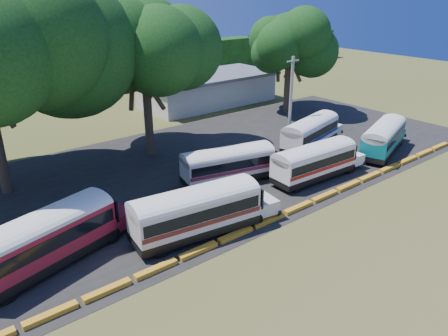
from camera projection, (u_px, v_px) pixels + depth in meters
ground at (263, 235)px, 28.73m from camera, size 160.00×160.00×0.00m
asphalt_strip at (176, 175)px, 37.93m from camera, size 64.00×24.00×0.02m
curb at (253, 227)px, 29.39m from camera, size 53.70×0.45×0.30m
terminal_building at (208, 89)px, 59.89m from camera, size 19.00×9.00×4.00m
treeline_backdrop at (31, 78)px, 62.07m from camera, size 130.00×4.00×6.00m
bus_red at (46, 236)px, 24.91m from camera, size 10.79×5.31×3.45m
bus_cream_west at (199, 209)px, 28.07m from camera, size 10.54×3.90×3.38m
bus_cream_east at (230, 163)px, 35.89m from camera, size 9.61×4.40×3.07m
bus_white_red at (316, 160)px, 36.39m from camera, size 9.58×2.78×3.12m
bus_white_blue at (311, 131)px, 43.53m from camera, size 9.83×4.55×3.14m
bus_teal at (384, 136)px, 42.05m from camera, size 9.77×5.28×3.13m
tree_center at (143, 44)px, 38.50m from camera, size 11.51×11.51×14.66m
tree_east at (290, 39)px, 53.32m from camera, size 8.38×8.38×12.28m
utility_pole at (291, 101)px, 43.45m from camera, size 1.60×0.30×8.93m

